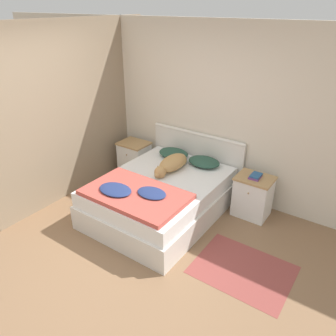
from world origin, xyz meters
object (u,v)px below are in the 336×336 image
(nightstand_right, at_px, (253,196))
(book_stack, at_px, (255,176))
(pillow_left, at_px, (174,153))
(pillow_right, at_px, (204,162))
(bed, at_px, (160,197))
(dog, at_px, (172,164))
(nightstand_left, at_px, (134,159))

(nightstand_right, relative_size, book_stack, 2.93)
(pillow_left, bearing_deg, pillow_right, 0.00)
(bed, xyz_separation_m, nightstand_right, (1.08, 0.72, 0.03))
(bed, relative_size, nightstand_right, 3.24)
(bed, distance_m, book_stack, 1.35)
(dog, bearing_deg, nightstand_right, 18.88)
(dog, distance_m, book_stack, 1.18)
(bed, height_order, pillow_right, pillow_right)
(nightstand_right, xyz_separation_m, pillow_left, (-1.35, 0.02, 0.31))
(dog, bearing_deg, pillow_left, 120.80)
(pillow_right, bearing_deg, book_stack, -1.21)
(pillow_right, xyz_separation_m, book_stack, (0.81, -0.02, 0.01))
(dog, bearing_deg, bed, -83.88)
(nightstand_right, relative_size, pillow_left, 1.23)
(bed, height_order, book_stack, book_stack)
(pillow_right, height_order, book_stack, pillow_right)
(nightstand_right, distance_m, dog, 1.23)
(nightstand_right, height_order, dog, dog)
(dog, bearing_deg, nightstand_left, 159.90)
(dog, height_order, book_stack, dog)
(bed, height_order, dog, dog)
(bed, relative_size, pillow_left, 3.98)
(pillow_right, bearing_deg, nightstand_left, -179.32)
(pillow_left, bearing_deg, nightstand_right, -0.68)
(pillow_right, bearing_deg, pillow_left, 180.00)
(pillow_right, height_order, dog, dog)
(pillow_left, bearing_deg, book_stack, -0.72)
(bed, bearing_deg, pillow_right, 69.67)
(dog, xyz_separation_m, book_stack, (1.12, 0.38, -0.03))
(dog, relative_size, book_stack, 3.91)
(bed, height_order, nightstand_right, nightstand_right)
(nightstand_left, distance_m, nightstand_right, 2.16)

